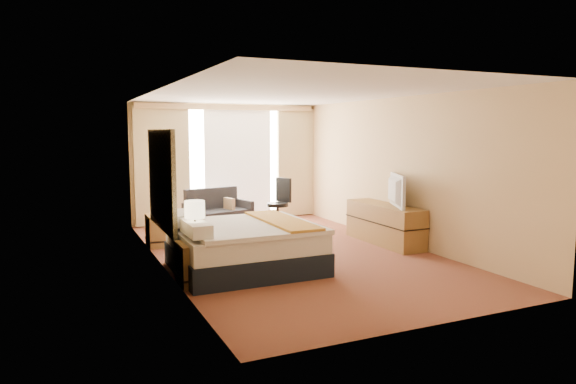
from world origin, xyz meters
name	(u,v)px	position (x,y,z in m)	size (l,w,h in m)	color
floor	(292,253)	(0.00, 0.00, 0.00)	(4.20, 7.00, 0.02)	maroon
ceiling	(292,93)	(0.00, 0.00, 2.60)	(4.20, 7.00, 0.02)	silver
wall_back	(227,163)	(0.00, 3.50, 1.30)	(4.20, 0.02, 2.60)	#DCB986
wall_front	(437,201)	(0.00, -3.50, 1.30)	(4.20, 0.02, 2.60)	#DCB986
wall_left	(161,180)	(-2.10, 0.00, 1.30)	(0.02, 7.00, 2.60)	#DCB986
wall_right	(398,171)	(2.10, 0.00, 1.30)	(0.02, 7.00, 2.60)	#DCB986
headboard	(161,180)	(-2.06, 0.20, 1.28)	(0.06, 1.85, 1.50)	black
nightstand_left	(196,263)	(-1.87, -1.05, 0.28)	(0.45, 0.52, 0.55)	brown
nightstand_right	(161,230)	(-1.87, 1.45, 0.28)	(0.45, 0.52, 0.55)	brown
media_dresser	(384,224)	(1.83, 0.00, 0.35)	(0.50, 1.80, 0.70)	brown
window	(238,162)	(0.25, 3.47, 1.32)	(2.30, 0.02, 2.30)	white
curtains	(228,158)	(0.00, 3.39, 1.41)	(4.12, 0.19, 2.56)	beige
bed	(244,246)	(-1.06, -0.65, 0.35)	(1.97, 1.80, 0.96)	black
loveseat	(218,215)	(-0.49, 2.61, 0.27)	(1.45, 1.02, 0.82)	#4E1A16
floor_lamp	(155,169)	(-1.74, 2.56, 1.28)	(0.23, 0.23, 1.81)	black
desk_chair	(279,206)	(0.69, 2.12, 0.46)	(0.52, 0.52, 1.04)	black
lamp_left	(195,210)	(-1.87, -1.05, 0.98)	(0.26, 0.26, 0.56)	black
lamp_right	(162,186)	(-1.82, 1.47, 1.05)	(0.31, 0.31, 0.65)	black
tissue_box	(203,239)	(-1.78, -1.08, 0.60)	(0.11, 0.11, 0.10)	#8ABAD6
telephone	(161,212)	(-1.83, 1.56, 0.59)	(0.19, 0.15, 0.07)	black
television	(392,190)	(1.78, -0.26, 0.98)	(0.98, 0.13, 0.56)	black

